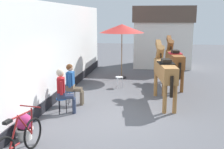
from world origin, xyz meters
name	(u,v)px	position (x,y,z in m)	size (l,w,h in m)	color
ground_plane	(129,92)	(0.00, 3.00, 0.00)	(40.00, 40.00, 0.00)	#56565B
pub_facade_wall	(53,57)	(-2.55, 1.50, 1.54)	(0.34, 14.00, 3.40)	white
distant_cottage	(162,36)	(1.40, 9.13, 1.80)	(3.40, 2.60, 3.50)	silver
seated_visitor_near	(63,89)	(-1.75, 0.16, 0.78)	(0.61, 0.48, 1.39)	#194C99
seated_visitor_far	(72,82)	(-1.73, 1.07, 0.78)	(0.61, 0.49, 1.39)	#194C99
saddled_horse_near	(164,70)	(1.32, 1.73, 1.16)	(0.75, 2.98, 2.06)	#9E6B38
saddled_horse_far	(174,59)	(1.79, 4.28, 1.16)	(0.69, 2.99, 2.06)	brown
flower_planter_near	(24,126)	(-2.10, -1.80, 0.33)	(0.43, 0.43, 0.64)	beige
leaning_bicycle	(19,141)	(-1.75, -2.74, 0.40)	(0.50, 1.75, 1.02)	black
cafe_parasol	(122,29)	(-0.58, 5.48, 2.36)	(2.10, 2.10, 2.58)	black
spare_stool_white	(119,78)	(-0.46, 3.59, 0.40)	(0.32, 0.32, 0.46)	white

